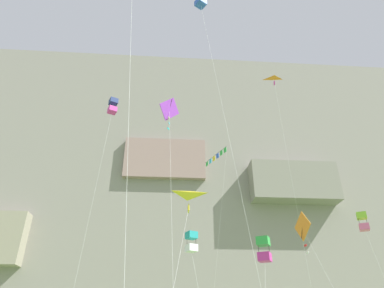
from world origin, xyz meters
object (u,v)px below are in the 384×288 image
kite_box_low_left (113,107)px  kite_box_front_field (201,0)px  kite_delta_low_right (187,211)px  kite_diamond_near_cliff (170,113)px  kite_box_high_right (192,242)px  kite_box_high_left (363,222)px  kite_delta_mid_left (276,83)px  kite_diamond_upper_left (303,228)px  kite_box_upper_right (264,249)px  kite_banner_low_center (216,161)px

kite_box_low_left → kite_box_front_field: kite_box_front_field is taller
kite_delta_low_right → kite_diamond_near_cliff: (-1.32, 0.45, 7.62)m
kite_box_high_right → kite_diamond_near_cliff: size_ratio=0.47×
kite_box_high_left → kite_delta_mid_left: size_ratio=0.42×
kite_diamond_near_cliff → kite_box_low_left: size_ratio=0.87×
kite_box_front_field → kite_diamond_near_cliff: bearing=163.6°
kite_diamond_upper_left → kite_box_high_left: (6.80, 3.15, 1.52)m
kite_box_upper_right → kite_delta_mid_left: (5.65, 7.66, 21.51)m
kite_box_upper_right → kite_box_high_left: kite_box_high_left is taller
kite_diamond_near_cliff → kite_box_high_left: bearing=23.6°
kite_box_front_field → kite_banner_low_center: bearing=79.3°
kite_diamond_upper_left → kite_box_low_left: 19.12m
kite_box_high_right → kite_box_front_field: size_ratio=0.30×
kite_box_high_right → kite_banner_low_center: (4.53, 19.64, 15.16)m
kite_box_high_left → kite_box_low_left: kite_box_low_left is taller
kite_delta_mid_left → kite_diamond_near_cliff: kite_delta_mid_left is taller
kite_box_front_field → kite_delta_mid_left: bearing=48.6°
kite_diamond_near_cliff → kite_box_low_left: (-5.20, 4.74, 3.64)m
kite_diamond_near_cliff → kite_banner_low_center: bearing=72.1°
kite_diamond_near_cliff → kite_box_front_field: 12.11m
kite_box_upper_right → kite_box_high_left: 11.76m
kite_box_high_left → kite_box_low_left: (-22.57, -2.85, 9.28)m
kite_box_high_left → kite_box_front_field: size_ratio=0.43×
kite_delta_low_right → kite_box_upper_right: kite_delta_low_right is taller
kite_delta_mid_left → kite_box_upper_right: bearing=-126.4°
kite_delta_mid_left → kite_diamond_near_cliff: 20.83m
kite_box_high_left → kite_box_high_right: bearing=-152.5°
kite_delta_mid_left → kite_box_high_right: bearing=-133.7°
kite_delta_low_right → kite_box_low_left: size_ratio=0.48×
kite_box_high_left → kite_diamond_near_cliff: 19.78m
kite_diamond_upper_left → kite_box_front_field: bearing=-147.8°
kite_banner_low_center → kite_diamond_upper_left: 19.86m
kite_delta_low_right → kite_box_high_left: (16.05, 8.04, 1.98)m
kite_banner_low_center → kite_delta_mid_left: (6.52, -8.08, 6.85)m
kite_diamond_near_cliff → kite_box_upper_right: bearing=25.1°
kite_box_high_right → kite_banner_low_center: bearing=77.0°
kite_box_high_right → kite_box_upper_right: bearing=35.9°
kite_diamond_near_cliff → kite_box_front_field: bearing=-16.4°
kite_box_upper_right → kite_delta_mid_left: 23.52m
kite_box_upper_right → kite_banner_low_center: bearing=93.1°
kite_diamond_upper_left → kite_box_low_left: kite_box_low_left is taller
kite_box_high_left → kite_box_front_field: (-14.98, -8.30, 17.49)m
kite_box_upper_right → kite_box_front_field: size_ratio=0.32×
kite_box_low_left → kite_box_upper_right: bearing=-6.9°
kite_box_high_right → kite_box_low_left: kite_box_low_left is taller
kite_box_high_right → kite_diamond_near_cliff: (-1.60, 0.63, 9.59)m
kite_diamond_upper_left → kite_box_high_left: 7.64m
kite_box_high_left → kite_diamond_near_cliff: bearing=-156.4°
kite_box_upper_right → kite_box_low_left: kite_box_low_left is taller
kite_delta_low_right → kite_box_low_left: 14.01m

